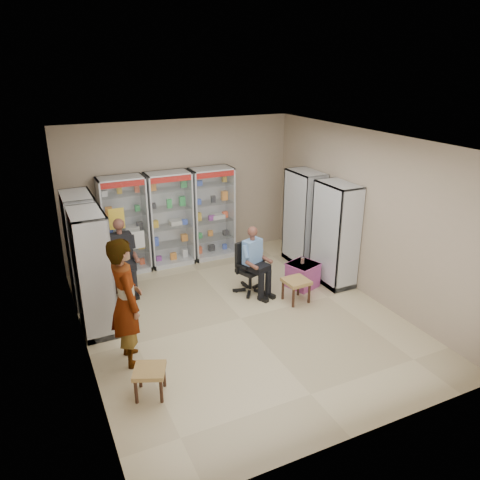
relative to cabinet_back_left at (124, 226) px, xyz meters
name	(u,v)px	position (x,y,z in m)	size (l,w,h in m)	color
floor	(241,318)	(1.30, -2.73, -1.00)	(6.00, 6.00, 0.00)	tan
room_shell	(241,207)	(1.30, -2.73, 0.97)	(5.02, 6.02, 3.01)	tan
cabinet_back_left	(124,226)	(0.00, 0.00, 0.00)	(0.90, 0.50, 2.00)	#A6A9AD
cabinet_back_mid	(170,219)	(0.95, 0.00, 0.00)	(0.90, 0.50, 2.00)	#B1B4B9
cabinet_back_right	(212,213)	(1.90, 0.00, 0.00)	(0.90, 0.50, 2.00)	#B9BDC1
cabinet_right_far	(304,218)	(3.53, -1.13, 0.00)	(0.50, 0.90, 2.00)	#AFB0B6
cabinet_right_near	(335,235)	(3.53, -2.23, 0.00)	(0.50, 0.90, 2.00)	#B7BBBF
cabinet_left_far	(83,249)	(-0.93, -0.93, 0.00)	(0.50, 0.90, 2.00)	#B3B6BA
cabinet_left_near	(93,273)	(-0.93, -2.03, 0.00)	(0.50, 0.90, 2.00)	#AFB1B6
wooden_chair	(122,265)	(-0.25, -0.73, -0.53)	(0.42, 0.42, 0.94)	#321D13
seated_customer	(122,257)	(-0.25, -0.78, -0.33)	(0.44, 0.60, 1.34)	black
office_chair	(250,268)	(1.89, -1.90, -0.51)	(0.53, 0.53, 0.97)	black
seated_shopkeeper	(252,262)	(1.89, -1.95, -0.38)	(0.41, 0.57, 1.24)	#71A0DF
pink_trunk	(303,275)	(2.89, -2.15, -0.76)	(0.50, 0.48, 0.48)	#A5426C
tea_glass	(302,261)	(2.89, -2.12, -0.46)	(0.07, 0.07, 0.11)	#541107
woven_stool_a	(296,290)	(2.47, -2.60, -0.79)	(0.43, 0.43, 0.43)	#AF864A
woven_stool_b	(150,382)	(-0.60, -3.98, -0.80)	(0.40, 0.40, 0.40)	olive
standing_man	(126,302)	(-0.65, -3.11, -0.05)	(0.69, 0.46, 1.90)	gray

